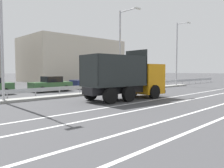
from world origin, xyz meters
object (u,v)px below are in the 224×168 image
object	(u,v)px
dump_truck	(133,81)
street_lamp_2	(122,46)
median_road_sign	(132,79)
street_lamp_1	(2,23)
parked_car_3	(51,84)
parked_car_4	(90,82)
parked_car_5	(125,80)
street_lamp_3	(178,52)
parked_car_6	(148,80)

from	to	relation	value
dump_truck	street_lamp_2	world-z (taller)	street_lamp_2
median_road_sign	street_lamp_1	xyz separation A→B (m)	(-13.11, -0.24, 3.91)
parked_car_3	street_lamp_1	bearing A→B (deg)	133.92
parked_car_4	parked_car_5	distance (m)	5.74
street_lamp_2	dump_truck	bearing A→B (deg)	-126.32
median_road_sign	street_lamp_3	bearing A→B (deg)	-1.37
dump_truck	parked_car_6	world-z (taller)	dump_truck
street_lamp_2	parked_car_5	bearing A→B (deg)	40.59
parked_car_5	street_lamp_2	bearing A→B (deg)	-46.16
street_lamp_1	street_lamp_2	xyz separation A→B (m)	(11.12, -0.07, -0.64)
dump_truck	street_lamp_3	size ratio (longest dim) A/B	0.80
median_road_sign	street_lamp_2	bearing A→B (deg)	-171.13
street_lamp_1	parked_car_4	xyz separation A→B (m)	(11.81, 5.93, -4.45)
street_lamp_2	parked_car_4	size ratio (longest dim) A/B	1.67
median_road_sign	parked_car_3	size ratio (longest dim) A/B	0.59
dump_truck	median_road_sign	distance (m)	6.75
street_lamp_3	median_road_sign	bearing A→B (deg)	178.63
median_road_sign	street_lamp_1	bearing A→B (deg)	-178.93
dump_truck	parked_car_4	size ratio (longest dim) A/B	1.42
dump_truck	parked_car_6	bearing A→B (deg)	128.57
dump_truck	parked_car_3	bearing A→B (deg)	-164.08
street_lamp_1	parked_car_5	size ratio (longest dim) A/B	2.05
street_lamp_1	parked_car_5	bearing A→B (deg)	17.18
street_lamp_3	parked_car_4	world-z (taller)	street_lamp_3
median_road_sign	parked_car_4	world-z (taller)	median_road_sign
parked_car_3	parked_car_6	distance (m)	17.56
median_road_sign	parked_car_6	world-z (taller)	median_road_sign
street_lamp_1	parked_car_5	xyz separation A→B (m)	(17.53, 5.42, -4.39)
street_lamp_2	street_lamp_3	xyz separation A→B (m)	(11.13, 0.09, 0.16)
dump_truck	median_road_sign	xyz separation A→B (m)	(5.05, 4.47, -0.07)
parked_car_4	dump_truck	bearing A→B (deg)	160.37
parked_car_6	dump_truck	bearing A→B (deg)	-60.37
parked_car_5	parked_car_3	bearing A→B (deg)	-86.51
median_road_sign	parked_car_3	bearing A→B (deg)	143.17
street_lamp_2	street_lamp_3	world-z (taller)	street_lamp_3
dump_truck	parked_car_3	size ratio (longest dim) A/B	1.62
median_road_sign	street_lamp_2	size ratio (longest dim) A/B	0.31
parked_car_3	parked_car_6	bearing A→B (deg)	-84.35
street_lamp_3	parked_car_3	distance (m)	17.32
street_lamp_1	parked_car_4	bearing A→B (deg)	26.66
median_road_sign	parked_car_5	distance (m)	6.82
street_lamp_2	parked_car_3	bearing A→B (deg)	131.80
street_lamp_1	parked_car_4	distance (m)	13.95
median_road_sign	parked_car_3	xyz separation A→B (m)	(-6.85, 5.13, -0.52)
street_lamp_2	parked_car_3	world-z (taller)	street_lamp_2
median_road_sign	street_lamp_3	world-z (taller)	street_lamp_3
street_lamp_2	street_lamp_3	distance (m)	11.13
dump_truck	median_road_sign	size ratio (longest dim) A/B	2.75
dump_truck	parked_car_6	distance (m)	18.84
street_lamp_1	street_lamp_2	size ratio (longest dim) A/B	1.16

